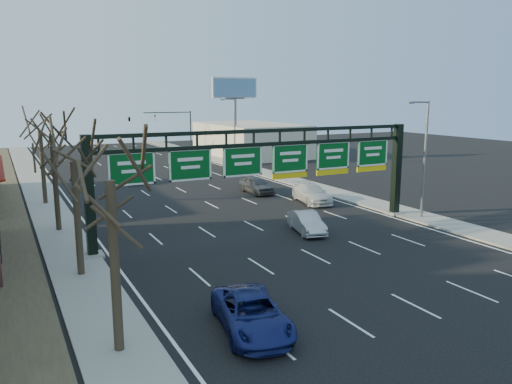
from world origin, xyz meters
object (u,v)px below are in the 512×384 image
sign_gantry (269,166)px  car_white_wagon (312,193)px  car_blue_suv (251,313)px  car_silver_sedan (307,222)px

sign_gantry → car_white_wagon: size_ratio=4.51×
car_blue_suv → car_white_wagon: 25.37m
car_silver_sedan → car_white_wagon: bearing=67.5°
car_blue_suv → sign_gantry: bearing=69.3°
sign_gantry → car_silver_sedan: 4.72m
car_silver_sedan → sign_gantry: bearing=163.6°
car_blue_suv → car_white_wagon: (16.05, 19.64, 0.05)m
sign_gantry → car_white_wagon: bearing=40.1°
sign_gantry → car_blue_suv: size_ratio=4.63×
sign_gantry → car_white_wagon: 11.42m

